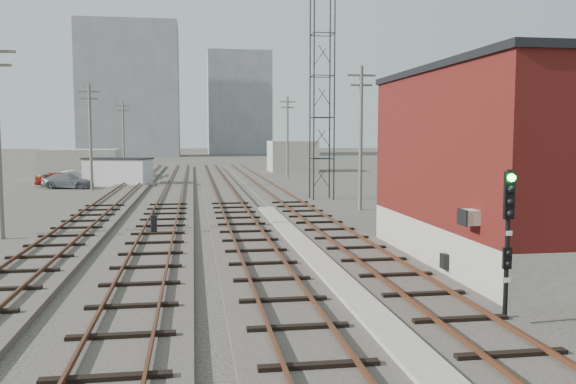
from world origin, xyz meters
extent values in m
plane|color=#282621|center=(0.00, 60.00, 0.00)|extent=(320.00, 320.00, 0.00)
cube|color=#332D28|center=(2.50, 39.00, 0.10)|extent=(3.20, 90.00, 0.20)
cube|color=#4C2816|center=(1.78, 39.00, 0.33)|extent=(0.07, 90.00, 0.12)
cube|color=#4C2816|center=(3.22, 39.00, 0.33)|extent=(0.07, 90.00, 0.12)
cube|color=#332D28|center=(-1.50, 39.00, 0.10)|extent=(3.20, 90.00, 0.20)
cube|color=#4C2816|center=(-2.22, 39.00, 0.33)|extent=(0.07, 90.00, 0.12)
cube|color=#4C2816|center=(-0.78, 39.00, 0.33)|extent=(0.07, 90.00, 0.12)
cube|color=#332D28|center=(-5.50, 39.00, 0.10)|extent=(3.20, 90.00, 0.20)
cube|color=#4C2816|center=(-6.22, 39.00, 0.33)|extent=(0.07, 90.00, 0.12)
cube|color=#4C2816|center=(-4.78, 39.00, 0.33)|extent=(0.07, 90.00, 0.12)
cube|color=#332D28|center=(-9.50, 39.00, 0.10)|extent=(3.20, 90.00, 0.20)
cube|color=#4C2816|center=(-10.22, 39.00, 0.33)|extent=(0.07, 90.00, 0.12)
cube|color=#4C2816|center=(-8.78, 39.00, 0.33)|extent=(0.07, 90.00, 0.12)
cube|color=gray|center=(0.50, 14.00, 0.13)|extent=(0.90, 28.00, 0.26)
cube|color=gray|center=(7.50, 12.00, 0.75)|extent=(6.00, 12.00, 1.50)
cube|color=#581714|center=(7.50, 12.00, 4.25)|extent=(6.00, 12.00, 5.50)
cube|color=black|center=(7.50, 12.00, 7.10)|extent=(6.20, 12.20, 0.25)
cube|color=beige|center=(4.28, 8.00, 2.25)|extent=(0.45, 0.62, 0.45)
cube|color=black|center=(4.40, 10.00, 0.50)|extent=(0.20, 0.35, 0.50)
cylinder|color=black|center=(4.75, 34.25, 7.50)|extent=(0.10, 0.10, 15.00)
cylinder|color=black|center=(6.25, 34.25, 7.50)|extent=(0.10, 0.10, 15.00)
cylinder|color=black|center=(4.75, 35.75, 7.50)|extent=(0.10, 0.10, 15.00)
cylinder|color=black|center=(6.25, 35.75, 7.50)|extent=(0.10, 0.10, 15.00)
cylinder|color=#595147|center=(-12.50, 45.00, 4.50)|extent=(0.24, 0.24, 9.00)
cube|color=#595147|center=(-12.50, 45.00, 8.40)|extent=(1.80, 0.12, 0.12)
cube|color=#595147|center=(-12.50, 45.00, 7.80)|extent=(1.40, 0.12, 0.12)
cylinder|color=#595147|center=(-12.50, 70.00, 4.50)|extent=(0.24, 0.24, 9.00)
cube|color=#595147|center=(-12.50, 70.00, 8.40)|extent=(1.80, 0.12, 0.12)
cube|color=#595147|center=(-12.50, 70.00, 7.80)|extent=(1.40, 0.12, 0.12)
cylinder|color=#595147|center=(6.50, 28.00, 4.50)|extent=(0.24, 0.24, 9.00)
cube|color=#595147|center=(6.50, 28.00, 8.40)|extent=(1.80, 0.12, 0.12)
cube|color=#595147|center=(6.50, 28.00, 7.80)|extent=(1.40, 0.12, 0.12)
cylinder|color=#595147|center=(6.50, 58.00, 4.50)|extent=(0.24, 0.24, 9.00)
cube|color=#595147|center=(6.50, 58.00, 8.40)|extent=(1.80, 0.12, 0.12)
cube|color=#595147|center=(6.50, 58.00, 7.80)|extent=(1.40, 0.12, 0.12)
cube|color=gray|center=(-18.00, 135.00, 15.00)|extent=(22.00, 14.00, 30.00)
cube|color=gray|center=(8.00, 150.00, 13.00)|extent=(16.00, 12.00, 26.00)
cube|color=gray|center=(-16.00, 60.00, 1.60)|extent=(8.00, 5.00, 3.20)
cube|color=gray|center=(9.00, 70.00, 2.00)|extent=(6.00, 6.00, 4.00)
cube|color=gray|center=(3.70, 4.68, 0.05)|extent=(0.40, 0.40, 0.10)
cylinder|color=black|center=(3.70, 4.68, 1.93)|extent=(0.12, 0.12, 3.87)
cube|color=black|center=(3.70, 4.66, 3.24)|extent=(0.25, 0.10, 1.16)
sphere|color=#0CE533|center=(3.70, 4.57, 3.67)|extent=(0.19, 0.19, 0.19)
sphere|color=black|center=(3.70, 4.57, 3.38)|extent=(0.19, 0.19, 0.19)
sphere|color=black|center=(3.70, 4.57, 3.09)|extent=(0.19, 0.19, 0.19)
sphere|color=black|center=(3.70, 4.57, 2.80)|extent=(0.19, 0.19, 0.19)
cube|color=black|center=(3.70, 4.66, 1.69)|extent=(0.21, 0.09, 0.53)
cube|color=white|center=(3.70, 4.60, 2.32)|extent=(0.15, 0.02, 0.12)
cube|color=white|center=(3.70, 4.60, 1.16)|extent=(0.15, 0.02, 0.12)
cube|color=black|center=(-5.73, 19.75, 0.54)|extent=(0.31, 0.31, 0.90)
cylinder|color=black|center=(-5.73, 19.75, 1.12)|extent=(0.07, 0.07, 0.27)
cube|color=silver|center=(-10.91, 50.01, 1.25)|extent=(6.48, 4.28, 2.50)
cube|color=black|center=(-10.91, 50.01, 2.55)|extent=(6.73, 4.53, 0.12)
imported|color=#9C1D0E|center=(-16.14, 49.50, 0.69)|extent=(4.22, 2.05, 1.39)
imported|color=#A6A8AE|center=(-14.56, 50.76, 0.73)|extent=(4.47, 1.75, 1.45)
imported|color=slate|center=(-14.88, 47.16, 0.66)|extent=(4.83, 2.78, 1.32)
camera|label=1|loc=(-3.85, -9.02, 4.68)|focal=38.00mm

